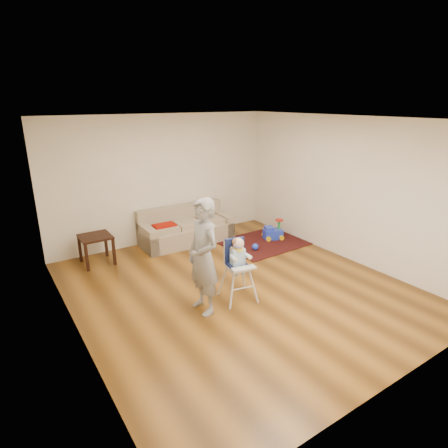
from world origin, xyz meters
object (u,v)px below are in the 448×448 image
sofa (186,226)px  ride_on_toy (273,229)px  high_chair (238,270)px  adult (203,257)px  side_table (97,250)px  toy_ball (255,247)px

sofa → ride_on_toy: 1.91m
ride_on_toy → high_chair: high_chair is taller
sofa → ride_on_toy: sofa is taller
high_chair → sofa: bearing=89.8°
adult → ride_on_toy: bearing=120.4°
ride_on_toy → high_chair: size_ratio=0.43×
high_chair → adult: size_ratio=0.60×
side_table → toy_ball: side_table is taller
side_table → adult: (0.84, -2.56, 0.57)m
toy_ball → adult: 2.59m
high_chair → adult: bearing=-169.5°
toy_ball → ride_on_toy: bearing=22.7°
adult → high_chair: bearing=88.9°
ride_on_toy → high_chair: 2.78m
side_table → toy_ball: 3.12m
side_table → adult: size_ratio=0.33×
toy_ball → adult: adult is taller
side_table → toy_ball: (2.88, -1.17, -0.19)m
sofa → toy_ball: 1.56m
toy_ball → high_chair: 2.05m
sofa → high_chair: 2.65m
toy_ball → high_chair: high_chair is taller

